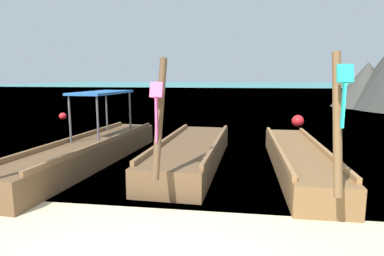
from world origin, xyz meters
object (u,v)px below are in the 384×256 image
Objects in this scene: mooring_buoy_near at (63,116)px; mooring_buoy_far at (298,121)px; longtail_boat_turquoise_ribbon at (298,159)px; longtail_boat_blue_ribbon at (89,151)px; longtail_boat_pink_ribbon at (191,153)px.

mooring_buoy_far reaches higher than mooring_buoy_near.
longtail_boat_turquoise_ribbon is 11.46× the size of mooring_buoy_far.
longtail_boat_blue_ribbon is 9.26m from mooring_buoy_near.
mooring_buoy_near is at bearing 135.91° from longtail_boat_pink_ribbon.
longtail_boat_pink_ribbon is at bearing -118.44° from mooring_buoy_far.
longtail_boat_turquoise_ribbon reaches higher than mooring_buoy_far.
longtail_boat_pink_ribbon is 7.57m from mooring_buoy_far.
mooring_buoy_far is at bearing 49.09° from longtail_boat_blue_ribbon.
longtail_boat_blue_ribbon is 2.52m from longtail_boat_pink_ribbon.
longtail_boat_turquoise_ribbon is at bearing -5.16° from longtail_boat_pink_ribbon.
longtail_boat_blue_ribbon is at bearing -56.64° from mooring_buoy_near.
mooring_buoy_near is at bearing 123.36° from longtail_boat_blue_ribbon.
longtail_boat_blue_ribbon is at bearing -130.91° from mooring_buoy_far.
mooring_buoy_far is (1.10, 6.88, -0.02)m from longtail_boat_turquoise_ribbon.
longtail_boat_turquoise_ribbon is at bearing -36.88° from mooring_buoy_near.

